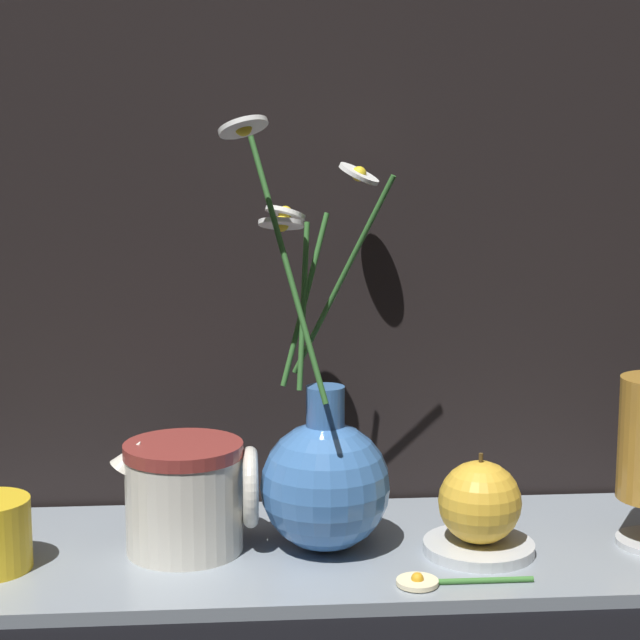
# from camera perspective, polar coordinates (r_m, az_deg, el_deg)

# --- Properties ---
(ground_plane) EXTENTS (6.00, 6.00, 0.00)m
(ground_plane) POSITION_cam_1_polar(r_m,az_deg,el_deg) (1.02, -0.11, -12.59)
(ground_plane) COLOR black
(shelf) EXTENTS (0.76, 0.26, 0.01)m
(shelf) POSITION_cam_1_polar(r_m,az_deg,el_deg) (1.02, -0.11, -12.28)
(shelf) COLOR gray
(shelf) RESTS_ON ground_plane
(vase_with_flowers) EXTENTS (0.17, 0.21, 0.39)m
(vase_with_flowers) POSITION_cam_1_polar(r_m,az_deg,el_deg) (0.99, 0.24, -8.28)
(vase_with_flowers) COLOR #3F72B7
(vase_with_flowers) RESTS_ON shelf
(ceramic_pitcher) EXTENTS (0.13, 0.11, 0.11)m
(ceramic_pitcher) POSITION_cam_1_polar(r_m,az_deg,el_deg) (1.00, -7.11, -8.98)
(ceramic_pitcher) COLOR beige
(ceramic_pitcher) RESTS_ON shelf
(saucer_plate) EXTENTS (0.10, 0.10, 0.01)m
(saucer_plate) POSITION_cam_1_polar(r_m,az_deg,el_deg) (1.01, 8.46, -11.89)
(saucer_plate) COLOR silver
(saucer_plate) RESTS_ON shelf
(orange_fruit) EXTENTS (0.08, 0.08, 0.08)m
(orange_fruit) POSITION_cam_1_polar(r_m,az_deg,el_deg) (0.99, 8.52, -9.58)
(orange_fruit) COLOR gold
(orange_fruit) RESTS_ON saucer_plate
(loose_daisy) EXTENTS (0.12, 0.04, 0.01)m
(loose_daisy) POSITION_cam_1_polar(r_m,az_deg,el_deg) (0.94, 6.08, -13.68)
(loose_daisy) COLOR #3D7A33
(loose_daisy) RESTS_ON shelf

